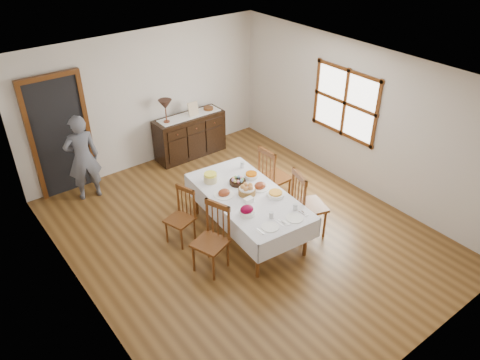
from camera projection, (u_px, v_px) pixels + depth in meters
ground at (244, 233)px, 7.49m from camera, size 6.00×6.00×0.00m
room_shell at (219, 134)px, 6.82m from camera, size 5.02×6.02×2.65m
dining_table at (248, 200)px, 7.15m from camera, size 1.26×2.21×0.73m
chair_left_near at (212, 238)px, 6.56m from camera, size 0.55×0.55×1.04m
chair_left_far at (182, 215)px, 7.12m from camera, size 0.47×0.47×0.90m
chair_right_near at (306, 203)px, 7.19m from camera, size 0.59×0.59×1.13m
chair_right_far at (273, 175)px, 7.94m from camera, size 0.45×0.45×1.08m
sideboard at (190, 136)px, 9.46m from camera, size 1.44×0.53×0.87m
person at (82, 155)px, 7.94m from camera, size 0.57×0.41×1.67m
bread_basket at (247, 190)px, 7.08m from camera, size 0.27×0.27×0.17m
egg_basket at (238, 181)px, 7.35m from camera, size 0.27×0.27×0.11m
ham_platter_a at (224, 193)px, 7.09m from camera, size 0.32×0.32×0.11m
ham_platter_b at (260, 186)px, 7.25m from camera, size 0.29×0.29×0.11m
beet_bowl at (247, 211)px, 6.63m from camera, size 0.22×0.22×0.15m
carrot_bowl at (251, 176)px, 7.49m from camera, size 0.22×0.22×0.09m
pineapple_bowl at (210, 178)px, 7.38m from camera, size 0.22×0.22×0.15m
casserole_dish at (275, 194)px, 7.05m from camera, size 0.27×0.27×0.08m
butter_dish at (248, 200)px, 6.92m from camera, size 0.15×0.10×0.07m
setting_left at (270, 223)px, 6.47m from camera, size 0.43×0.31×0.10m
setting_right at (295, 214)px, 6.64m from camera, size 0.43×0.31×0.10m
glass_far_a at (215, 175)px, 7.50m from camera, size 0.06×0.06×0.11m
glass_far_b at (242, 165)px, 7.77m from camera, size 0.07×0.07×0.11m
runner at (189, 115)px, 9.25m from camera, size 1.30×0.35×0.01m
table_lamp at (165, 105)px, 8.79m from camera, size 0.26×0.26×0.46m
picture_frame at (193, 109)px, 9.17m from camera, size 0.22×0.08×0.28m
deco_bowl at (208, 109)px, 9.47m from camera, size 0.20×0.20×0.06m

